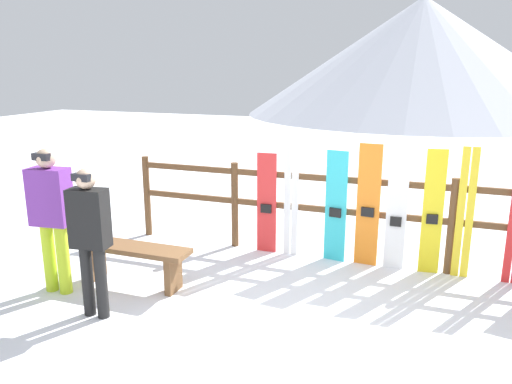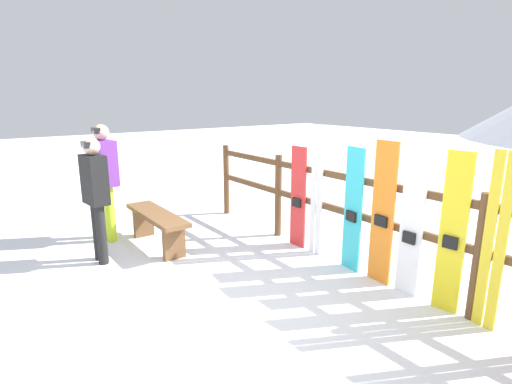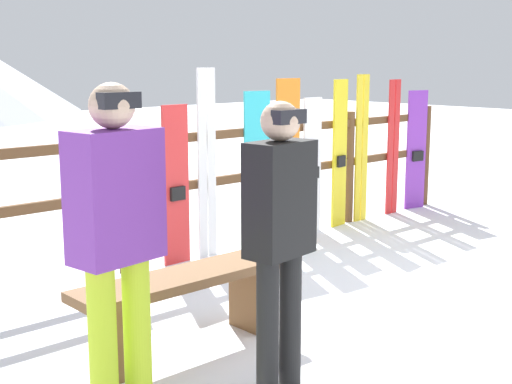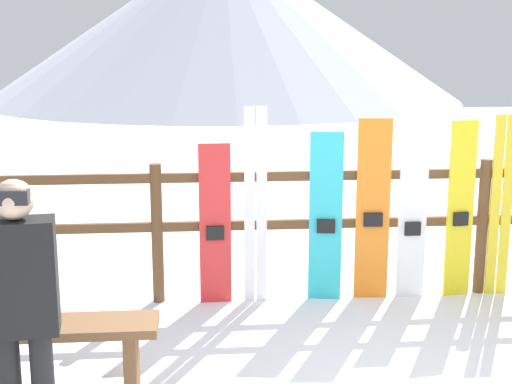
{
  "view_description": "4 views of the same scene",
  "coord_description": "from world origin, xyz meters",
  "px_view_note": "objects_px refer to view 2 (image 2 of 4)",
  "views": [
    {
      "loc": [
        1.18,
        -4.25,
        2.53
      ],
      "look_at": [
        -0.75,
        1.05,
        1.1
      ],
      "focal_mm": 35.0,
      "sensor_mm": 36.0,
      "label": 1
    },
    {
      "loc": [
        2.98,
        -1.58,
        2.05
      ],
      "look_at": [
        -0.65,
        1.08,
        0.97
      ],
      "focal_mm": 28.0,
      "sensor_mm": 36.0,
      "label": 2
    },
    {
      "loc": [
        -4.54,
        -2.97,
        1.77
      ],
      "look_at": [
        -0.96,
        0.96,
        0.79
      ],
      "focal_mm": 50.0,
      "sensor_mm": 36.0,
      "label": 3
    },
    {
      "loc": [
        -1.09,
        -3.91,
        2.24
      ],
      "look_at": [
        -0.65,
        1.29,
        1.13
      ],
      "focal_mm": 50.0,
      "sensor_mm": 36.0,
      "label": 4
    }
  ],
  "objects_px": {
    "person_black": "(95,191)",
    "person_purple": "(105,174)",
    "snowboard_white": "(411,231)",
    "snowboard_yellow": "(452,234)",
    "snowboard_orange": "(383,214)",
    "snowboard_red": "(298,198)",
    "ski_pair_white": "(317,191)",
    "snowboard_cyan": "(353,210)",
    "bench": "(157,222)",
    "ski_pair_yellow": "(494,243)"
  },
  "relations": [
    {
      "from": "person_black",
      "to": "person_purple",
      "type": "distance_m",
      "value": 0.85
    },
    {
      "from": "person_purple",
      "to": "snowboard_white",
      "type": "xyz_separation_m",
      "value": [
        3.56,
        2.04,
        -0.27
      ]
    },
    {
      "from": "snowboard_yellow",
      "to": "snowboard_orange",
      "type": "bearing_deg",
      "value": 180.0
    },
    {
      "from": "snowboard_red",
      "to": "ski_pair_white",
      "type": "distance_m",
      "value": 0.38
    },
    {
      "from": "person_black",
      "to": "snowboard_red",
      "type": "xyz_separation_m",
      "value": [
        1.06,
        2.38,
        -0.22
      ]
    },
    {
      "from": "person_black",
      "to": "snowboard_cyan",
      "type": "height_order",
      "value": "person_black"
    },
    {
      "from": "bench",
      "to": "person_black",
      "type": "relative_size",
      "value": 0.9
    },
    {
      "from": "person_black",
      "to": "snowboard_red",
      "type": "height_order",
      "value": "person_black"
    },
    {
      "from": "ski_pair_white",
      "to": "snowboard_yellow",
      "type": "bearing_deg",
      "value": -0.11
    },
    {
      "from": "snowboard_white",
      "to": "ski_pair_yellow",
      "type": "relative_size",
      "value": 0.86
    },
    {
      "from": "person_black",
      "to": "snowboard_red",
      "type": "relative_size",
      "value": 1.12
    },
    {
      "from": "bench",
      "to": "ski_pair_yellow",
      "type": "height_order",
      "value": "ski_pair_yellow"
    },
    {
      "from": "person_purple",
      "to": "snowboard_yellow",
      "type": "height_order",
      "value": "person_purple"
    },
    {
      "from": "person_black",
      "to": "ski_pair_yellow",
      "type": "distance_m",
      "value": 4.3
    },
    {
      "from": "ski_pair_yellow",
      "to": "snowboard_red",
      "type": "bearing_deg",
      "value": -179.92
    },
    {
      "from": "snowboard_white",
      "to": "snowboard_yellow",
      "type": "relative_size",
      "value": 0.89
    },
    {
      "from": "snowboard_red",
      "to": "snowboard_orange",
      "type": "bearing_deg",
      "value": 0.01
    },
    {
      "from": "person_purple",
      "to": "snowboard_cyan",
      "type": "xyz_separation_m",
      "value": [
        2.79,
        2.04,
        -0.23
      ]
    },
    {
      "from": "snowboard_cyan",
      "to": "snowboard_white",
      "type": "distance_m",
      "value": 0.77
    },
    {
      "from": "snowboard_white",
      "to": "snowboard_yellow",
      "type": "xyz_separation_m",
      "value": [
        0.43,
        0.0,
        0.09
      ]
    },
    {
      "from": "person_black",
      "to": "person_purple",
      "type": "relative_size",
      "value": 0.94
    },
    {
      "from": "person_purple",
      "to": "snowboard_red",
      "type": "height_order",
      "value": "person_purple"
    },
    {
      "from": "person_black",
      "to": "ski_pair_yellow",
      "type": "bearing_deg",
      "value": 33.62
    },
    {
      "from": "snowboard_white",
      "to": "snowboard_red",
      "type": "bearing_deg",
      "value": -180.0
    },
    {
      "from": "person_purple",
      "to": "snowboard_red",
      "type": "xyz_separation_m",
      "value": [
        1.84,
        2.04,
        -0.27
      ]
    },
    {
      "from": "ski_pair_white",
      "to": "snowboard_white",
      "type": "relative_size",
      "value": 1.22
    },
    {
      "from": "bench",
      "to": "snowboard_yellow",
      "type": "xyz_separation_m",
      "value": [
        3.27,
        1.59,
        0.42
      ]
    },
    {
      "from": "snowboard_white",
      "to": "snowboard_cyan",
      "type": "bearing_deg",
      "value": 179.99
    },
    {
      "from": "ski_pair_white",
      "to": "snowboard_yellow",
      "type": "height_order",
      "value": "ski_pair_white"
    },
    {
      "from": "person_black",
      "to": "snowboard_orange",
      "type": "height_order",
      "value": "snowboard_orange"
    },
    {
      "from": "person_black",
      "to": "snowboard_white",
      "type": "xyz_separation_m",
      "value": [
        2.78,
        2.38,
        -0.22
      ]
    },
    {
      "from": "person_purple",
      "to": "snowboard_cyan",
      "type": "height_order",
      "value": "person_purple"
    },
    {
      "from": "bench",
      "to": "snowboard_yellow",
      "type": "relative_size",
      "value": 0.9
    },
    {
      "from": "person_purple",
      "to": "snowboard_cyan",
      "type": "relative_size",
      "value": 1.12
    },
    {
      "from": "snowboard_orange",
      "to": "snowboard_white",
      "type": "distance_m",
      "value": 0.37
    },
    {
      "from": "person_black",
      "to": "snowboard_yellow",
      "type": "xyz_separation_m",
      "value": [
        3.21,
        2.38,
        -0.14
      ]
    },
    {
      "from": "snowboard_cyan",
      "to": "snowboard_red",
      "type": "bearing_deg",
      "value": -179.99
    },
    {
      "from": "snowboard_red",
      "to": "ski_pair_yellow",
      "type": "relative_size",
      "value": 0.86
    },
    {
      "from": "bench",
      "to": "snowboard_cyan",
      "type": "relative_size",
      "value": 0.95
    },
    {
      "from": "snowboard_orange",
      "to": "snowboard_white",
      "type": "height_order",
      "value": "snowboard_orange"
    },
    {
      "from": "bench",
      "to": "snowboard_orange",
      "type": "height_order",
      "value": "snowboard_orange"
    },
    {
      "from": "snowboard_cyan",
      "to": "snowboard_orange",
      "type": "xyz_separation_m",
      "value": [
        0.41,
        0.0,
        0.06
      ]
    },
    {
      "from": "person_purple",
      "to": "snowboard_red",
      "type": "distance_m",
      "value": 2.76
    },
    {
      "from": "person_purple",
      "to": "snowboard_yellow",
      "type": "bearing_deg",
      "value": 27.1
    },
    {
      "from": "snowboard_red",
      "to": "snowboard_white",
      "type": "relative_size",
      "value": 1.0
    },
    {
      "from": "snowboard_orange",
      "to": "ski_pair_yellow",
      "type": "bearing_deg",
      "value": 0.17
    },
    {
      "from": "snowboard_yellow",
      "to": "ski_pair_yellow",
      "type": "height_order",
      "value": "ski_pair_yellow"
    },
    {
      "from": "bench",
      "to": "ski_pair_white",
      "type": "relative_size",
      "value": 0.83
    },
    {
      "from": "ski_pair_white",
      "to": "snowboard_red",
      "type": "bearing_deg",
      "value": -179.42
    },
    {
      "from": "snowboard_white",
      "to": "bench",
      "type": "bearing_deg",
      "value": -150.79
    }
  ]
}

